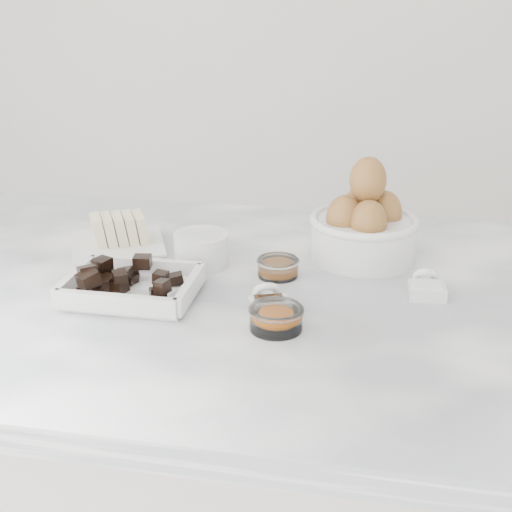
{
  "coord_description": "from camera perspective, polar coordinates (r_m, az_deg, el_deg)",
  "views": [
    {
      "loc": [
        0.22,
        -0.98,
        1.39
      ],
      "look_at": [
        0.02,
        0.03,
        0.98
      ],
      "focal_mm": 50.0,
      "sensor_mm": 36.0,
      "label": 1
    }
  ],
  "objects": [
    {
      "name": "butter_plate",
      "position": [
        1.26,
        -11.13,
        1.51
      ],
      "size": [
        0.2,
        0.2,
        0.06
      ],
      "color": "white",
      "rests_on": "marble_slab"
    },
    {
      "name": "sugar_ramekin",
      "position": [
        1.17,
        -4.38,
        0.65
      ],
      "size": [
        0.09,
        0.09,
        0.05
      ],
      "color": "white",
      "rests_on": "marble_slab"
    },
    {
      "name": "salt_spoon",
      "position": [
        1.09,
        13.48,
        -2.42
      ],
      "size": [
        0.06,
        0.07,
        0.04
      ],
      "color": "white",
      "rests_on": "marble_slab"
    },
    {
      "name": "zest_bowl",
      "position": [
        0.97,
        1.63,
        -4.9
      ],
      "size": [
        0.08,
        0.08,
        0.03
      ],
      "color": "white",
      "rests_on": "marble_slab"
    },
    {
      "name": "chocolate_dish",
      "position": [
        1.07,
        -9.92,
        -2.16
      ],
      "size": [
        0.19,
        0.15,
        0.05
      ],
      "color": "white",
      "rests_on": "marble_slab"
    },
    {
      "name": "egg_bowl",
      "position": [
        1.2,
        8.62,
        2.37
      ],
      "size": [
        0.18,
        0.18,
        0.17
      ],
      "color": "white",
      "rests_on": "marble_slab"
    },
    {
      "name": "marble_slab",
      "position": [
        1.11,
        -1.31,
        -3.37
      ],
      "size": [
        1.2,
        0.8,
        0.04
      ],
      "primitive_type": "cube",
      "color": "white",
      "rests_on": "cabinet"
    },
    {
      "name": "honey_bowl",
      "position": [
        1.13,
        1.78,
        -0.88
      ],
      "size": [
        0.07,
        0.07,
        0.03
      ],
      "color": "white",
      "rests_on": "marble_slab"
    },
    {
      "name": "vanilla_spoon",
      "position": [
        1.01,
        1.02,
        -3.78
      ],
      "size": [
        0.07,
        0.08,
        0.04
      ],
      "color": "white",
      "rests_on": "marble_slab"
    }
  ]
}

